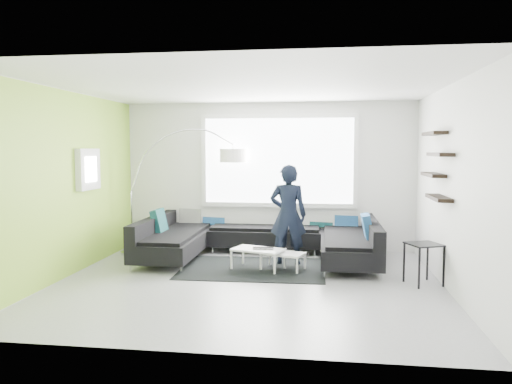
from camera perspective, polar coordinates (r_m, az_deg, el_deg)
ground at (r=7.29m, az=-0.89°, el=-10.37°), size 5.50×5.50×0.00m
room_shell at (r=7.23m, az=-0.36°, el=4.02°), size 5.54×5.04×2.82m
sectional_sofa at (r=8.69m, az=0.51°, el=-5.32°), size 3.97×2.47×0.85m
rug at (r=8.11m, az=-0.36°, el=-8.73°), size 2.33×1.72×0.01m
coffee_table at (r=8.03m, az=1.67°, el=-7.70°), size 1.16×0.88×0.34m
arc_lamp at (r=9.35m, az=-14.11°, el=0.04°), size 2.31×1.38×2.30m
side_table at (r=7.54m, az=18.60°, el=-7.80°), size 0.56×0.56×0.59m
person at (r=8.30m, az=3.69°, el=-2.61°), size 0.61×0.40×1.67m
laptop at (r=7.94m, az=0.82°, el=-6.51°), size 0.38×0.29×0.03m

